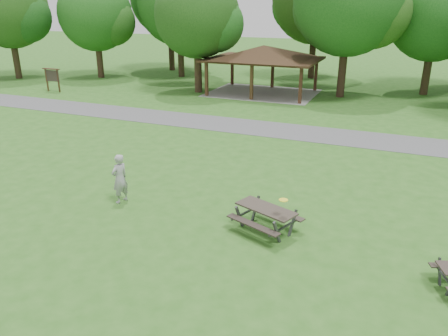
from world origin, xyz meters
TOP-DOWN VIEW (x-y plane):
  - ground at (0.00, 0.00)m, footprint 160.00×160.00m
  - asphalt_path at (0.00, 14.00)m, footprint 120.00×3.20m
  - pavilion at (-4.00, 24.00)m, footprint 8.60×7.01m
  - notice_board at (-20.00, 18.00)m, footprint 1.60×0.30m
  - tree_row_a at (-27.91, 22.03)m, footprint 7.56×7.20m
  - tree_row_b at (-20.92, 25.53)m, footprint 7.14×6.80m
  - tree_row_c at (-13.90, 29.03)m, footprint 8.19×7.80m
  - tree_row_d at (-8.92, 22.53)m, footprint 6.93×6.60m
  - tree_row_e at (2.10, 25.03)m, footprint 8.40×8.00m
  - tree_row_f at (8.09, 28.53)m, footprint 7.35×7.00m
  - tree_deep_a at (-16.90, 32.53)m, footprint 8.40×8.00m
  - tree_deep_b at (-1.90, 33.03)m, footprint 8.40×8.00m
  - picnic_table_middle at (3.11, 2.40)m, footprint 2.40×2.17m
  - frisbee_in_flight at (3.75, 2.03)m, footprint 0.31×0.31m
  - frisbee_thrower at (-2.45, 2.45)m, footprint 0.60×0.76m

SIDE VIEW (x-z plane):
  - ground at x=0.00m, z-range 0.00..0.00m
  - asphalt_path at x=0.00m, z-range 0.00..0.02m
  - picnic_table_middle at x=3.11m, z-range 0.20..1.06m
  - frisbee_thrower at x=-2.45m, z-range 0.00..1.85m
  - notice_board at x=-20.00m, z-range 0.37..2.25m
  - frisbee_in_flight at x=3.75m, z-range 1.36..1.38m
  - pavilion at x=-4.00m, z-range 1.18..4.94m
  - tree_row_b at x=-20.92m, z-range 1.03..10.30m
  - tree_row_d at x=-8.92m, z-range 1.13..10.41m
  - tree_row_f at x=8.09m, z-range 1.06..10.62m
  - tree_row_a at x=-27.91m, z-range 1.17..11.14m
  - tree_row_c at x=-13.90m, z-range 1.20..11.87m
  - tree_row_e at x=2.10m, z-range 1.27..12.29m
  - tree_deep_b at x=-1.90m, z-range 1.32..12.45m
  - tree_deep_a at x=-16.90m, z-range 1.44..12.82m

